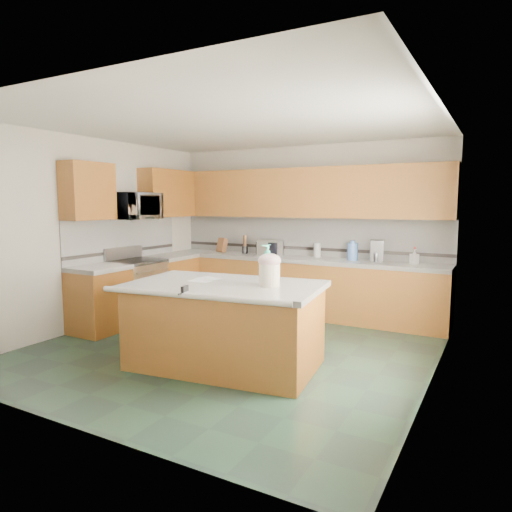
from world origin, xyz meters
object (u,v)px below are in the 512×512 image
Objects in this scene: island_top at (225,286)px; knife_block at (222,245)px; soap_bottle_island at (268,265)px; coffee_maker at (377,251)px; island_base at (225,327)px; treat_jar at (269,275)px; toaster_oven at (270,248)px.

knife_block reaches higher than island_top.
soap_bottle_island is 1.34× the size of coffee_maker.
treat_jar reaches higher than island_base.
knife_block is 0.59× the size of toaster_oven.
island_base is 4.61× the size of toaster_oven.
coffee_maker is at bearing 58.72° from treat_jar.
coffee_maker reaches higher than toaster_oven.
treat_jar is at bearing -85.74° from toaster_oven.
soap_bottle_island is (0.44, 0.14, 0.24)m from island_top.
island_top is at bearing -125.38° from coffee_maker.
toaster_oven is (-1.26, 2.49, 0.01)m from treat_jar.
toaster_oven reaches higher than treat_jar.
island_top is 4.85× the size of toaster_oven.
soap_bottle_island is at bearing -117.07° from coffee_maker.
toaster_oven is (-0.76, 2.58, 0.61)m from island_base.
soap_bottle_island is 1.01× the size of toaster_oven.
treat_jar is 2.79m from toaster_oven.
island_top is at bearing -51.16° from knife_block.
island_base is at bearing 0.00° from island_top.
island_top reaches higher than island_base.
soap_bottle_island is at bearing 10.55° from island_base.
island_top is 0.53m from soap_bottle_island.
knife_block reaches higher than treat_jar.
knife_block is 2.69m from coffee_maker.
toaster_oven is at bearing 137.13° from soap_bottle_island.
island_base is 3.15m from knife_block.
coffee_maker is at bearing 62.10° from island_top.
knife_block is (-2.20, 2.49, 0.01)m from treat_jar.
soap_bottle_island is 2.52m from coffee_maker.
knife_block reaches higher than toaster_oven.
treat_jar is 0.93× the size of knife_block.
island_top is 2.69m from toaster_oven.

